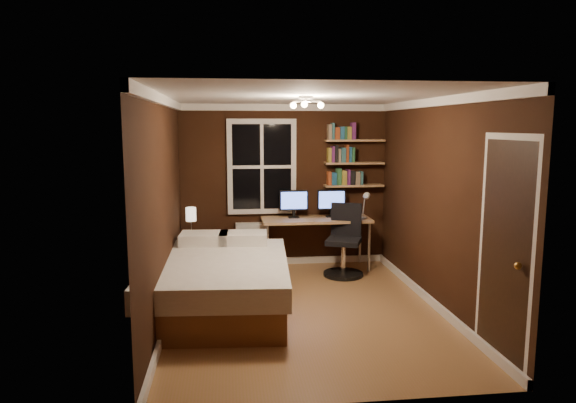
{
  "coord_description": "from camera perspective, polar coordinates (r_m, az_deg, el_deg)",
  "views": [
    {
      "loc": [
        -0.88,
        -5.8,
        2.17
      ],
      "look_at": [
        -0.14,
        0.45,
        1.24
      ],
      "focal_mm": 32.0,
      "sensor_mm": 36.0,
      "label": 1
    }
  ],
  "objects": [
    {
      "name": "books_row_lower",
      "position": [
        8.06,
        7.33,
        2.69
      ],
      "size": [
        0.48,
        0.16,
        0.23
      ],
      "primitive_type": null,
      "color": "#923C1A",
      "rests_on": "bookshelf_lower"
    },
    {
      "name": "bookshelf_middle",
      "position": [
        8.04,
        7.36,
        4.25
      ],
      "size": [
        0.92,
        0.22,
        0.03
      ],
      "primitive_type": "cube",
      "color": "#AA7B52",
      "rests_on": "wall_back"
    },
    {
      "name": "bedside_lamp",
      "position": [
        7.65,
        -10.71,
        -2.27
      ],
      "size": [
        0.15,
        0.15,
        0.44
      ],
      "primitive_type": null,
      "color": "#F7EDCD",
      "rests_on": "nightstand"
    },
    {
      "name": "wall_left",
      "position": [
        5.91,
        -13.69,
        -0.81
      ],
      "size": [
        0.04,
        4.2,
        2.5
      ],
      "primitive_type": "cube",
      "color": "black",
      "rests_on": "ground"
    },
    {
      "name": "desk_lamp",
      "position": [
        7.75,
        8.57,
        -0.38
      ],
      "size": [
        0.14,
        0.32,
        0.44
      ],
      "primitive_type": null,
      "color": "silver",
      "rests_on": "desk"
    },
    {
      "name": "ceiling",
      "position": [
        5.87,
        1.88,
        11.6
      ],
      "size": [
        3.2,
        4.2,
        0.02
      ],
      "primitive_type": "cube",
      "color": "white",
      "rests_on": "wall_back"
    },
    {
      "name": "wall_right",
      "position": [
        6.37,
        16.2,
        -0.26
      ],
      "size": [
        0.04,
        4.2,
        2.5
      ],
      "primitive_type": "cube",
      "color": "black",
      "rests_on": "ground"
    },
    {
      "name": "bookshelf_upper",
      "position": [
        8.02,
        7.41,
        6.75
      ],
      "size": [
        0.92,
        0.22,
        0.03
      ],
      "primitive_type": "cube",
      "color": "#AA7B52",
      "rests_on": "wall_back"
    },
    {
      "name": "window",
      "position": [
        7.9,
        -2.93,
        3.88
      ],
      "size": [
        1.06,
        0.06,
        1.46
      ],
      "primitive_type": "cube",
      "color": "silver",
      "rests_on": "wall_back"
    },
    {
      "name": "wall_back",
      "position": [
        8.0,
        -0.43,
        1.78
      ],
      "size": [
        3.2,
        0.04,
        2.5
      ],
      "primitive_type": "cube",
      "color": "black",
      "rests_on": "ground"
    },
    {
      "name": "ceiling_fixture",
      "position": [
        5.77,
        2.03,
        10.66
      ],
      "size": [
        0.44,
        0.44,
        0.18
      ],
      "primitive_type": null,
      "color": "beige",
      "rests_on": "ceiling"
    },
    {
      "name": "books_row_middle",
      "position": [
        8.03,
        7.38,
        5.18
      ],
      "size": [
        0.48,
        0.16,
        0.23
      ],
      "primitive_type": null,
      "color": "#1C537E",
      "rests_on": "bookshelf_middle"
    },
    {
      "name": "desk",
      "position": [
        7.82,
        3.14,
        -2.3
      ],
      "size": [
        1.65,
        0.62,
        0.78
      ],
      "color": "#AA7B52",
      "rests_on": "ground"
    },
    {
      "name": "office_chair",
      "position": [
        7.57,
        6.25,
        -5.16
      ],
      "size": [
        0.61,
        0.61,
        1.05
      ],
      "rotation": [
        0.0,
        0.0,
        -0.39
      ],
      "color": "black",
      "rests_on": "ground"
    },
    {
      "name": "bookshelf_lower",
      "position": [
        8.07,
        7.31,
        1.77
      ],
      "size": [
        0.92,
        0.22,
        0.03
      ],
      "primitive_type": "cube",
      "color": "#AA7B52",
      "rests_on": "wall_back"
    },
    {
      "name": "bed",
      "position": [
        6.24,
        -7.65,
        -8.9
      ],
      "size": [
        1.76,
        2.34,
        0.76
      ],
      "rotation": [
        0.0,
        0.0,
        -0.07
      ],
      "color": "brown",
      "rests_on": "ground"
    },
    {
      "name": "nightstand",
      "position": [
        7.76,
        -10.61,
        -5.87
      ],
      "size": [
        0.55,
        0.55,
        0.56
      ],
      "primitive_type": "cube",
      "rotation": [
        0.0,
        0.0,
        0.29
      ],
      "color": "brown",
      "rests_on": "ground"
    },
    {
      "name": "door",
      "position": [
        5.05,
        22.86,
        -5.41
      ],
      "size": [
        0.03,
        0.82,
        2.05
      ],
      "primitive_type": null,
      "color": "black",
      "rests_on": "ground"
    },
    {
      "name": "monitor_right",
      "position": [
        7.9,
        4.85,
        -0.21
      ],
      "size": [
        0.44,
        0.12,
        0.42
      ],
      "primitive_type": null,
      "color": "black",
      "rests_on": "desk"
    },
    {
      "name": "books_row_upper",
      "position": [
        8.02,
        7.42,
        7.67
      ],
      "size": [
        0.42,
        0.16,
        0.23
      ],
      "primitive_type": null,
      "color": "#23532F",
      "rests_on": "bookshelf_upper"
    },
    {
      "name": "floor",
      "position": [
        6.25,
        1.77,
        -11.93
      ],
      "size": [
        4.2,
        4.2,
        0.0
      ],
      "primitive_type": "plane",
      "color": "olive",
      "rests_on": "ground"
    },
    {
      "name": "radiator",
      "position": [
        8.0,
        -4.15,
        -4.84
      ],
      "size": [
        0.46,
        0.16,
        0.69
      ],
      "primitive_type": "cube",
      "color": "silver",
      "rests_on": "ground"
    },
    {
      "name": "monitor_left",
      "position": [
        7.81,
        0.66,
        -0.28
      ],
      "size": [
        0.44,
        0.12,
        0.42
      ],
      "primitive_type": null,
      "color": "black",
      "rests_on": "desk"
    },
    {
      "name": "door_knob",
      "position": [
        4.78,
        24.19,
        -6.55
      ],
      "size": [
        0.06,
        0.06,
        0.06
      ],
      "primitive_type": "sphere",
      "color": "gold",
      "rests_on": "door"
    }
  ]
}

